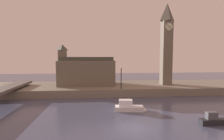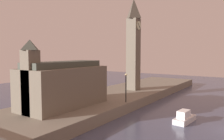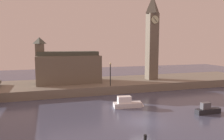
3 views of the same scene
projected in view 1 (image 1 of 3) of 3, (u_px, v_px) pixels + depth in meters
ground_plane at (134, 128)px, 19.26m from camera, size 120.00×120.00×0.00m
far_embankment at (116, 88)px, 39.06m from camera, size 70.00×12.00×1.50m
clock_tower at (167, 43)px, 38.43m from camera, size 2.32×2.36×17.68m
parliament_hall at (86, 71)px, 38.67m from camera, size 12.16×5.76×8.83m
streetlamp at (121, 76)px, 33.55m from camera, size 0.36×0.36×4.24m
boat_barge_dark at (216, 120)px, 20.22m from camera, size 3.83×0.92×1.57m
boat_ferry_white at (131, 107)px, 25.28m from camera, size 4.80×1.94×1.75m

